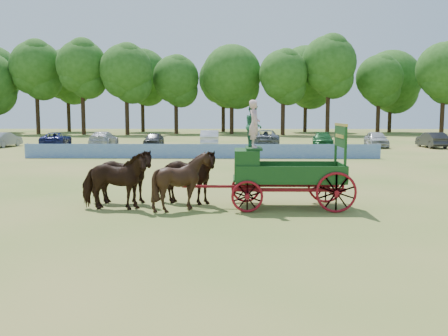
% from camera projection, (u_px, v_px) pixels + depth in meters
% --- Properties ---
extents(ground, '(160.00, 160.00, 0.00)m').
position_uv_depth(ground, '(198.00, 204.00, 18.51)').
color(ground, '#A18548').
rests_on(ground, ground).
extents(horse_lead_left, '(2.42, 1.13, 2.03)m').
position_uv_depth(horse_lead_left, '(114.00, 181.00, 17.26)').
color(horse_lead_left, black).
rests_on(horse_lead_left, ground).
extents(horse_lead_right, '(2.42, 1.13, 2.03)m').
position_uv_depth(horse_lead_right, '(121.00, 177.00, 18.36)').
color(horse_lead_right, black).
rests_on(horse_lead_right, ground).
extents(horse_wheel_left, '(2.13, 1.97, 2.04)m').
position_uv_depth(horse_wheel_left, '(183.00, 181.00, 17.22)').
color(horse_wheel_left, black).
rests_on(horse_wheel_left, ground).
extents(horse_wheel_right, '(2.60, 1.63, 2.03)m').
position_uv_depth(horse_wheel_right, '(186.00, 177.00, 18.31)').
color(horse_wheel_right, black).
rests_on(horse_wheel_right, ground).
extents(farm_dray, '(6.00, 2.00, 3.80)m').
position_uv_depth(farm_dray, '(268.00, 162.00, 17.66)').
color(farm_dray, maroon).
rests_on(farm_dray, ground).
extents(sponsor_banner, '(26.00, 0.08, 1.05)m').
position_uv_depth(sponsor_banner, '(202.00, 151.00, 36.35)').
color(sponsor_banner, '#1F51AB').
rests_on(sponsor_banner, ground).
extents(parked_cars, '(58.15, 6.67, 1.61)m').
position_uv_depth(parked_cars, '(252.00, 139.00, 48.52)').
color(parked_cars, silver).
rests_on(parked_cars, ground).
extents(treeline, '(90.43, 20.83, 14.27)m').
position_uv_depth(treeline, '(201.00, 74.00, 76.82)').
color(treeline, '#382314').
rests_on(treeline, ground).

